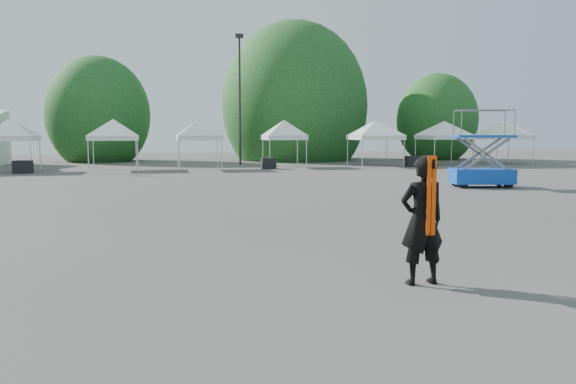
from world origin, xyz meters
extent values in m
plane|color=#474442|center=(0.00, 0.00, 0.00)|extent=(120.00, 120.00, 0.00)
cylinder|color=black|center=(3.00, 32.00, 4.75)|extent=(0.16, 0.16, 9.50)
cube|color=black|center=(3.00, 32.00, 9.65)|extent=(0.60, 0.25, 0.30)
cylinder|color=#382314|center=(-8.00, 40.00, 1.14)|extent=(0.36, 0.36, 2.27)
ellipsoid|color=#164417|center=(-8.00, 40.00, 3.94)|extent=(4.16, 4.16, 4.78)
cylinder|color=#382314|center=(9.00, 39.00, 1.40)|extent=(0.36, 0.36, 2.80)
ellipsoid|color=#164417|center=(9.00, 39.00, 4.85)|extent=(5.12, 5.12, 5.89)
cylinder|color=#382314|center=(22.00, 37.00, 1.05)|extent=(0.36, 0.36, 2.10)
ellipsoid|color=#164417|center=(22.00, 37.00, 3.64)|extent=(3.84, 3.84, 4.42)
cylinder|color=silver|center=(-10.63, 26.00, 1.00)|extent=(0.06, 0.06, 2.00)
cylinder|color=silver|center=(-10.63, 28.76, 1.00)|extent=(0.06, 0.06, 2.00)
cube|color=white|center=(-12.01, 27.38, 2.08)|extent=(2.96, 2.96, 0.30)
pyramid|color=white|center=(-12.01, 27.38, 3.33)|extent=(4.19, 4.19, 1.10)
cylinder|color=silver|center=(-7.38, 26.41, 1.00)|extent=(0.06, 0.06, 2.00)
cylinder|color=silver|center=(-4.48, 26.41, 1.00)|extent=(0.06, 0.06, 2.00)
cylinder|color=silver|center=(-7.38, 29.31, 1.00)|extent=(0.06, 0.06, 2.00)
cylinder|color=silver|center=(-4.48, 29.31, 1.00)|extent=(0.06, 0.06, 2.00)
cube|color=white|center=(-5.93, 27.86, 2.08)|extent=(3.10, 3.10, 0.30)
pyramid|color=white|center=(-5.93, 27.86, 3.33)|extent=(4.39, 4.39, 1.10)
cylinder|color=silver|center=(-1.78, 25.94, 1.00)|extent=(0.06, 0.06, 2.00)
cylinder|color=silver|center=(0.91, 25.94, 1.00)|extent=(0.06, 0.06, 2.00)
cylinder|color=silver|center=(-1.78, 28.64, 1.00)|extent=(0.06, 0.06, 2.00)
cylinder|color=silver|center=(0.91, 28.64, 1.00)|extent=(0.06, 0.06, 2.00)
cube|color=white|center=(-0.44, 27.29, 2.08)|extent=(2.89, 2.89, 0.30)
pyramid|color=white|center=(-0.44, 27.29, 3.33)|extent=(4.09, 4.09, 1.10)
cylinder|color=silver|center=(4.31, 27.05, 1.00)|extent=(0.06, 0.06, 2.00)
cylinder|color=silver|center=(6.91, 27.05, 1.00)|extent=(0.06, 0.06, 2.00)
cylinder|color=silver|center=(4.31, 29.65, 1.00)|extent=(0.06, 0.06, 2.00)
cylinder|color=silver|center=(6.91, 29.65, 1.00)|extent=(0.06, 0.06, 2.00)
cube|color=white|center=(5.61, 28.35, 2.08)|extent=(2.80, 2.80, 0.30)
pyramid|color=white|center=(5.61, 28.35, 3.33)|extent=(3.96, 3.96, 1.10)
cylinder|color=silver|center=(10.78, 26.44, 1.00)|extent=(0.06, 0.06, 2.00)
cylinder|color=silver|center=(13.93, 26.44, 1.00)|extent=(0.06, 0.06, 2.00)
cylinder|color=silver|center=(10.78, 29.59, 1.00)|extent=(0.06, 0.06, 2.00)
cylinder|color=silver|center=(13.93, 29.59, 1.00)|extent=(0.06, 0.06, 2.00)
cube|color=white|center=(12.36, 28.01, 2.08)|extent=(3.35, 3.35, 0.30)
pyramid|color=white|center=(12.36, 28.01, 3.33)|extent=(4.74, 4.74, 1.10)
cylinder|color=silver|center=(16.74, 27.30, 1.00)|extent=(0.06, 0.06, 2.00)
cylinder|color=silver|center=(19.89, 27.30, 1.00)|extent=(0.06, 0.06, 2.00)
cylinder|color=silver|center=(16.74, 30.45, 1.00)|extent=(0.06, 0.06, 2.00)
cylinder|color=silver|center=(19.89, 30.45, 1.00)|extent=(0.06, 0.06, 2.00)
cube|color=white|center=(18.32, 28.88, 2.08)|extent=(3.35, 3.35, 0.30)
pyramid|color=white|center=(18.32, 28.88, 3.33)|extent=(4.74, 4.74, 1.10)
cylinder|color=silver|center=(21.91, 27.28, 1.00)|extent=(0.06, 0.06, 2.00)
cylinder|color=silver|center=(25.07, 27.28, 1.00)|extent=(0.06, 0.06, 2.00)
cylinder|color=silver|center=(21.91, 30.44, 1.00)|extent=(0.06, 0.06, 2.00)
cylinder|color=silver|center=(25.07, 30.44, 1.00)|extent=(0.06, 0.06, 2.00)
cube|color=white|center=(23.49, 28.86, 2.08)|extent=(3.36, 3.36, 0.30)
pyramid|color=white|center=(23.49, 28.86, 3.33)|extent=(4.75, 4.75, 1.10)
imported|color=black|center=(0.90, -2.50, 1.03)|extent=(0.78, 0.54, 2.06)
cube|color=#EB4004|center=(0.90, -2.71, 1.44)|extent=(0.17, 0.03, 1.24)
cube|color=#0E45B6|center=(10.93, 11.79, 0.50)|extent=(2.87, 1.86, 0.66)
cube|color=#0E45B6|center=(10.93, 11.79, 2.27)|extent=(2.75, 1.78, 0.11)
cylinder|color=black|center=(9.84, 11.46, 0.20)|extent=(0.42, 0.25, 0.40)
cylinder|color=black|center=(11.79, 11.04, 0.20)|extent=(0.42, 0.25, 0.40)
cylinder|color=black|center=(10.08, 12.54, 0.20)|extent=(0.42, 0.25, 0.40)
cylinder|color=black|center=(12.02, 12.12, 0.20)|extent=(0.42, 0.25, 0.40)
cube|color=black|center=(-11.05, 25.74, 0.39)|extent=(1.07, 0.87, 0.77)
cube|color=black|center=(4.14, 26.67, 0.37)|extent=(0.96, 0.75, 0.74)
cube|color=black|center=(14.70, 26.56, 0.39)|extent=(1.06, 0.85, 0.78)
camera|label=1|loc=(-3.16, -10.57, 2.41)|focal=35.00mm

